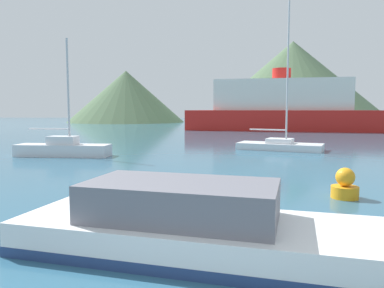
% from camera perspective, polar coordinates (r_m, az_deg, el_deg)
% --- Properties ---
extents(motorboat_near, '(9.02, 4.12, 2.23)m').
position_cam_1_polar(motorboat_near, '(7.08, 10.79, -13.83)').
color(motorboat_near, white).
rests_on(motorboat_near, ground_plane).
extents(sailboat_inner, '(5.54, 1.68, 6.78)m').
position_cam_1_polar(sailboat_inner, '(23.19, -19.04, -0.59)').
color(sailboat_inner, silver).
rests_on(sailboat_inner, ground_plane).
extents(sailboat_middle, '(5.96, 3.98, 10.63)m').
position_cam_1_polar(sailboat_middle, '(25.99, 13.24, 0.01)').
color(sailboat_middle, silver).
rests_on(sailboat_middle, ground_plane).
extents(ferry_distant, '(25.71, 13.87, 8.21)m').
position_cam_1_polar(ferry_distant, '(52.20, 13.39, 5.35)').
color(ferry_distant, red).
rests_on(ferry_distant, ground_plane).
extents(buoy_marker, '(0.82, 0.82, 0.95)m').
position_cam_1_polar(buoy_marker, '(12.51, 22.28, -5.89)').
color(buoy_marker, orange).
rests_on(buoy_marker, ground_plane).
extents(hill_west, '(25.22, 25.22, 11.09)m').
position_cam_1_polar(hill_west, '(83.22, -10.00, 7.14)').
color(hill_west, '#4C6647').
rests_on(hill_west, ground_plane).
extents(hill_central, '(34.55, 34.55, 14.84)m').
position_cam_1_polar(hill_central, '(70.37, 15.03, 8.93)').
color(hill_central, '#4C6647').
rests_on(hill_central, ground_plane).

